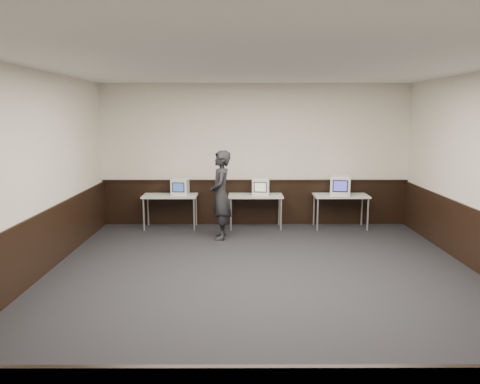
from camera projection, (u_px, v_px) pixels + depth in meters
name	position (u px, v px, depth m)	size (l,w,h in m)	color
floor	(264.00, 286.00, 6.96)	(8.00, 8.00, 0.00)	black
ceiling	(266.00, 64.00, 6.43)	(8.00, 8.00, 0.00)	white
back_wall	(255.00, 155.00, 10.64)	(7.00, 7.00, 0.00)	beige
front_wall	(303.00, 274.00, 2.75)	(7.00, 7.00, 0.00)	beige
left_wall	(20.00, 180.00, 6.68)	(8.00, 8.00, 0.00)	beige
wainscot_back	(255.00, 203.00, 10.80)	(6.98, 0.04, 1.00)	black
wainscot_left	(28.00, 254.00, 6.86)	(0.04, 7.98, 1.00)	black
wainscot_rail	(255.00, 181.00, 10.69)	(6.98, 0.06, 0.04)	black
desk_left	(170.00, 198.00, 10.39)	(1.20, 0.60, 0.75)	beige
desk_center	(256.00, 198.00, 10.39)	(1.20, 0.60, 0.75)	beige
desk_right	(341.00, 198.00, 10.40)	(1.20, 0.60, 0.75)	beige
emac_left	(180.00, 187.00, 10.36)	(0.39, 0.41, 0.36)	white
emac_center	(261.00, 187.00, 10.35)	(0.41, 0.43, 0.37)	white
emac_right	(340.00, 185.00, 10.32)	(0.51, 0.53, 0.43)	white
person	(221.00, 195.00, 9.47)	(0.66, 0.43, 1.81)	black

